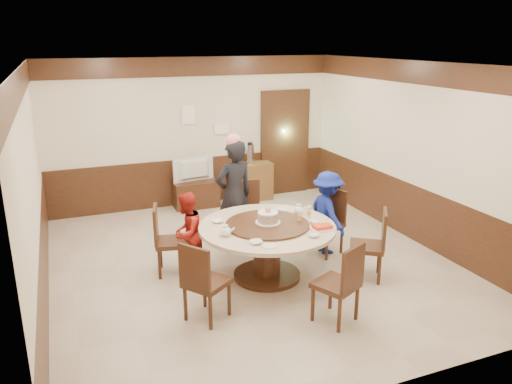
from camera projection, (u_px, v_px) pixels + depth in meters
name	position (u px, v px, depth m)	size (l,w,h in m)	color
room	(251.00, 191.00, 6.96)	(6.00, 6.04, 2.84)	#C0AC99
banquet_table	(267.00, 241.00, 6.66)	(1.82, 1.82, 0.78)	#3B2012
chair_0	(326.00, 234.00, 7.51)	(0.58, 0.57, 0.97)	#3B2012
chair_1	(250.00, 223.00, 7.93)	(0.47, 0.48, 0.97)	#3B2012
chair_2	(171.00, 252.00, 6.86)	(0.54, 0.53, 0.97)	#3B2012
chair_3	(206.00, 295.00, 5.72)	(0.62, 0.61, 0.97)	#3B2012
chair_4	(337.00, 297.00, 5.67)	(0.59, 0.59, 0.97)	#3B2012
chair_5	(368.00, 257.00, 6.71)	(0.61, 0.61, 0.97)	#3B2012
person_standing	(234.00, 195.00, 7.52)	(0.62, 0.41, 1.71)	black
person_red	(187.00, 233.00, 6.84)	(0.55, 0.43, 1.14)	#B22017
person_blue	(327.00, 213.00, 7.45)	(0.81, 0.47, 1.26)	navy
birthday_cake	(268.00, 217.00, 6.59)	(0.34, 0.34, 0.22)	white
teapot_left	(225.00, 231.00, 6.23)	(0.17, 0.15, 0.13)	white
teapot_right	(299.00, 210.00, 7.01)	(0.17, 0.15, 0.13)	white
bowl_0	(218.00, 221.00, 6.69)	(0.15, 0.15, 0.04)	white
bowl_1	(314.00, 235.00, 6.21)	(0.15, 0.15, 0.05)	white
bowl_2	(256.00, 242.00, 6.01)	(0.15, 0.15, 0.04)	white
bowl_3	(315.00, 222.00, 6.66)	(0.15, 0.15, 0.05)	white
saucer_near	(269.00, 246.00, 5.93)	(0.18, 0.18, 0.01)	white
saucer_far	(282.00, 209.00, 7.20)	(0.18, 0.18, 0.01)	white
shrimp_platter	(322.00, 227.00, 6.45)	(0.30, 0.20, 0.06)	white
bottle_0	(300.00, 216.00, 6.70)	(0.06, 0.06, 0.16)	white
bottle_1	(309.00, 212.00, 6.87)	(0.06, 0.06, 0.16)	white
tv_stand	(196.00, 194.00, 9.60)	(0.85, 0.45, 0.50)	#3B2012
television	(195.00, 170.00, 9.46)	(0.82, 0.11, 0.47)	gray
side_cabinet	(251.00, 181.00, 10.00)	(0.80, 0.40, 0.75)	brown
thermos	(250.00, 154.00, 9.83)	(0.15, 0.15, 0.38)	silver
notice_left	(188.00, 115.00, 9.33)	(0.25, 0.00, 0.35)	white
notice_right	(222.00, 129.00, 9.65)	(0.30, 0.00, 0.22)	white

